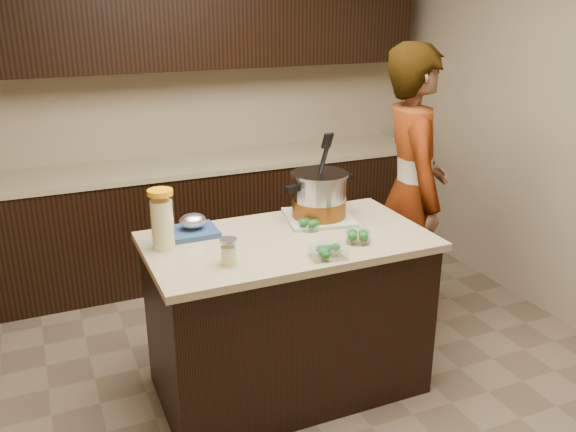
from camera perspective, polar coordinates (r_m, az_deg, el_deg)
name	(u,v)px	position (r m, az deg, el deg)	size (l,w,h in m)	color
ground_plane	(288,385)	(3.58, 0.00, -15.53)	(4.00, 4.00, 0.00)	brown
room_shell	(288,78)	(2.94, 0.00, 12.83)	(4.04, 4.04, 2.72)	tan
back_cabinets	(197,155)	(4.71, -8.49, 5.69)	(3.60, 0.63, 2.33)	black
island	(288,314)	(3.34, 0.00, -9.19)	(1.46, 0.81, 0.90)	black
dish_towel	(319,217)	(3.42, 2.91, -0.12)	(0.36, 0.36, 0.02)	#679363
stock_pot	(319,198)	(3.38, 2.94, 1.72)	(0.44, 0.38, 0.45)	#B7B7BC
lemonade_pitcher	(162,222)	(3.03, -11.68, -0.54)	(0.14, 0.14, 0.30)	#E0DA89
mason_jar	(229,252)	(2.83, -5.58, -3.40)	(0.10, 0.10, 0.14)	#E0DA89
broccoli_tub_left	(309,225)	(3.26, 2.00, -0.83)	(0.15, 0.15, 0.06)	silver
broccoli_tub_right	(358,237)	(3.10, 6.55, -1.99)	(0.13, 0.13, 0.06)	silver
broccoli_tub_rect	(328,252)	(2.91, 3.76, -3.38)	(0.19, 0.15, 0.06)	silver
blue_tray	(191,228)	(3.22, -9.05, -1.11)	(0.28, 0.22, 0.11)	navy
person	(411,194)	(3.87, 11.47, 2.06)	(0.67, 0.44, 1.84)	gray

